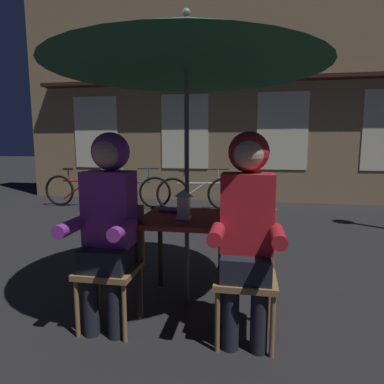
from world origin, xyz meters
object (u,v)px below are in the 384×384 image
Objects in this scene: chair_left at (113,258)px; potted_plant at (112,178)px; lantern at (184,203)px; bicycle_nearest at (81,190)px; book at (173,210)px; bicycle_second at (130,192)px; bicycle_third at (198,193)px; patio_umbrella at (186,44)px; person_left_hooded at (108,212)px; person_right_hooded at (247,217)px; cafe_table at (187,229)px; chair_right at (246,266)px.

chair_left is 0.95× the size of potted_plant.
bicycle_nearest is at bearing 127.10° from lantern.
book is at bearing -52.48° from bicycle_nearest.
bicycle_second and bicycle_third have the same top height.
patio_umbrella is 10.00× the size of lantern.
person_left_hooded is (-0.48, -0.43, -1.21)m from patio_umbrella.
person_right_hooded is 4.91m from bicycle_second.
bicycle_second reaches higher than cafe_table.
person_left_hooded is 5.01m from bicycle_nearest.
lantern is 0.27× the size of chair_right.
bicycle_third is at bearing -17.51° from potted_plant.
chair_left is at bearing -112.42° from book.
bicycle_third is 8.29× the size of book.
lantern is 0.68m from chair_right.
chair_left is 0.52× the size of bicycle_third.
cafe_table is 3.70× the size of book.
potted_plant is at bearing 113.02° from person_left_hooded.
chair_right is at bearing -30.85° from book.
chair_left is 0.62× the size of person_left_hooded.
book is at bearing -84.63° from bicycle_third.
patio_umbrella is (0.00, 0.00, 1.42)m from cafe_table.
chair_right is at bearing -57.99° from potted_plant.
potted_plant reaches higher than bicycle_second.
potted_plant is (0.41, 0.67, 0.20)m from bicycle_nearest.
person_right_hooded is at bearing -51.00° from bicycle_nearest.
bicycle_second is (-1.91, 3.83, -0.29)m from cafe_table.
potted_plant reaches higher than cafe_table.
bicycle_nearest is (-3.00, 3.88, -1.71)m from patio_umbrella.
book is (0.33, 0.53, 0.26)m from chair_left.
person_left_hooded is 0.83× the size of bicycle_nearest.
bicycle_second is at bearing 115.90° from lantern.
bicycle_third is at bearing 0.31° from bicycle_nearest.
lantern reaches higher than bicycle_nearest.
bicycle_second is 8.30× the size of book.
lantern reaches higher than cafe_table.
chair_right reaches higher than bicycle_nearest.
bicycle_third is at bearing 104.57° from book.
lantern is 0.14× the size of bicycle_third.
chair_left reaches higher than cafe_table.
chair_right is 0.52× the size of bicycle_third.
person_right_hooded is 4.46m from bicycle_third.
cafe_table is at bearing -52.23° from bicycle_nearest.
book is (0.33, 0.59, -0.09)m from person_left_hooded.
chair_right is (0.96, 0.00, 0.00)m from chair_left.
person_right_hooded is at bearing -34.91° from lantern.
chair_left is (-0.47, -0.28, -0.37)m from lantern.
patio_umbrella is at bearing 142.45° from chair_right.
lantern is at bearing -95.12° from cafe_table.
bicycle_nearest is at bearing 120.73° from chair_left.
bicycle_nearest is (-3.48, 4.30, -0.50)m from person_right_hooded.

